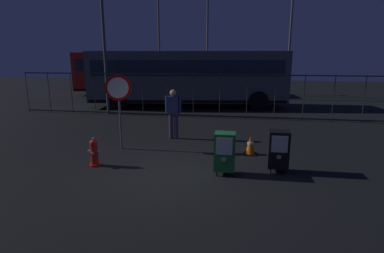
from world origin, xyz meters
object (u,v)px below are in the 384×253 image
(fire_hydrant, at_px, (94,152))
(street_light_near_left, at_px, (103,28))
(pedestrian, at_px, (173,111))
(bus_near, at_px, (188,76))
(street_light_near_right, at_px, (159,32))
(street_light_far_right, at_px, (207,28))
(newspaper_box_primary, at_px, (225,151))
(traffic_cone, at_px, (250,146))
(newspaper_box_secondary, at_px, (278,149))
(bus_far, at_px, (150,71))
(stop_sign, at_px, (119,96))
(street_light_far_left, at_px, (290,33))

(fire_hydrant, relative_size, street_light_near_left, 0.11)
(pedestrian, height_order, bus_near, bus_near)
(street_light_near_right, xyz_separation_m, street_light_far_right, (3.77, -0.97, 0.17))
(newspaper_box_primary, height_order, traffic_cone, newspaper_box_primary)
(fire_hydrant, xyz_separation_m, newspaper_box_secondary, (4.57, 0.35, 0.22))
(fire_hydrant, relative_size, pedestrian, 0.45)
(traffic_cone, bearing_deg, street_light_far_right, 101.97)
(pedestrian, height_order, bus_far, bus_far)
(fire_hydrant, distance_m, street_light_near_right, 16.82)
(traffic_cone, distance_m, street_light_near_right, 16.48)
(newspaper_box_primary, height_order, bus_near, bus_near)
(newspaper_box_primary, relative_size, pedestrian, 0.61)
(newspaper_box_primary, relative_size, traffic_cone, 1.92)
(bus_far, xyz_separation_m, street_light_far_right, (4.06, 0.57, 2.96))
(bus_far, height_order, street_light_near_right, street_light_near_right)
(street_light_near_right, bearing_deg, newspaper_box_primary, -69.57)
(newspaper_box_primary, height_order, pedestrian, pedestrian)
(newspaper_box_secondary, bearing_deg, bus_far, 118.02)
(stop_sign, xyz_separation_m, bus_near, (0.56, 8.21, 0.11))
(bus_near, height_order, street_light_near_left, street_light_near_left)
(newspaper_box_secondary, xyz_separation_m, pedestrian, (-3.17, 2.57, 0.38))
(pedestrian, xyz_separation_m, bus_far, (-4.39, 11.62, 0.76))
(fire_hydrant, bearing_deg, street_light_near_right, 99.50)
(fire_hydrant, bearing_deg, street_light_far_right, 85.92)
(newspaper_box_primary, relative_size, bus_near, 0.09)
(street_light_near_left, bearing_deg, bus_far, 91.34)
(stop_sign, xyz_separation_m, street_light_far_right, (0.97, 13.63, 3.07))
(bus_far, distance_m, street_light_far_right, 5.05)
(newspaper_box_secondary, height_order, street_light_far_left, street_light_far_left)
(traffic_cone, bearing_deg, newspaper_box_secondary, -63.37)
(bus_near, height_order, street_light_far_right, street_light_far_right)
(bus_near, relative_size, street_light_near_left, 1.55)
(pedestrian, height_order, street_light_near_right, street_light_near_right)
(street_light_far_right, bearing_deg, stop_sign, -94.05)
(pedestrian, bearing_deg, fire_hydrant, -115.73)
(newspaper_box_primary, distance_m, bus_near, 10.16)
(traffic_cone, relative_size, bus_near, 0.05)
(pedestrian, distance_m, bus_near, 6.86)
(street_light_near_left, xyz_separation_m, street_light_far_right, (3.88, 8.16, 0.65))
(stop_sign, distance_m, bus_near, 8.23)
(street_light_near_right, bearing_deg, fire_hydrant, -80.50)
(newspaper_box_primary, height_order, newspaper_box_secondary, same)
(bus_far, distance_m, street_light_near_right, 3.20)
(newspaper_box_secondary, height_order, street_light_near_right, street_light_near_right)
(street_light_near_left, bearing_deg, stop_sign, -61.92)
(newspaper_box_primary, bearing_deg, bus_far, 113.34)
(pedestrian, xyz_separation_m, traffic_cone, (2.54, -1.32, -0.69))
(newspaper_box_secondary, height_order, bus_far, bus_far)
(traffic_cone, xyz_separation_m, street_light_near_left, (-6.75, 5.35, 3.76))
(newspaper_box_primary, xyz_separation_m, bus_far, (-6.29, 14.58, 1.14))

